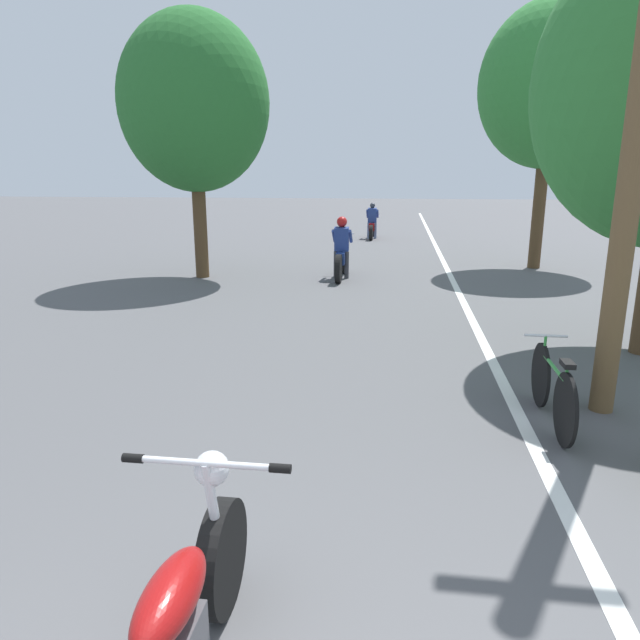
{
  "coord_description": "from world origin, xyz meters",
  "views": [
    {
      "loc": [
        0.77,
        -1.0,
        2.45
      ],
      "look_at": [
        -0.05,
        5.01,
        0.9
      ],
      "focal_mm": 32.0,
      "sensor_mm": 36.0,
      "label": 1
    }
  ],
  "objects_px": {
    "motorcycle_foreground": "(177,631)",
    "bicycle_parked": "(552,389)",
    "roadside_tree_left": "(194,104)",
    "motorcycle_rider_far": "(372,225)",
    "roadside_tree_right_far": "(550,86)",
    "motorcycle_rider_lead": "(342,255)"
  },
  "relations": [
    {
      "from": "motorcycle_rider_far",
      "to": "bicycle_parked",
      "type": "bearing_deg",
      "value": -81.27
    },
    {
      "from": "roadside_tree_right_far",
      "to": "motorcycle_rider_lead",
      "type": "bearing_deg",
      "value": -155.76
    },
    {
      "from": "roadside_tree_left",
      "to": "bicycle_parked",
      "type": "xyz_separation_m",
      "value": [
        6.33,
        -7.74,
        -3.65
      ]
    },
    {
      "from": "roadside_tree_right_far",
      "to": "bicycle_parked",
      "type": "distance_m",
      "value": 11.34
    },
    {
      "from": "motorcycle_foreground",
      "to": "motorcycle_rider_far",
      "type": "relative_size",
      "value": 1.02
    },
    {
      "from": "roadside_tree_right_far",
      "to": "motorcycle_foreground",
      "type": "distance_m",
      "value": 15.21
    },
    {
      "from": "bicycle_parked",
      "to": "motorcycle_rider_far",
      "type": "bearing_deg",
      "value": 98.73
    },
    {
      "from": "motorcycle_foreground",
      "to": "bicycle_parked",
      "type": "distance_m",
      "value": 4.36
    },
    {
      "from": "roadside_tree_left",
      "to": "motorcycle_foreground",
      "type": "bearing_deg",
      "value": -71.38
    },
    {
      "from": "roadside_tree_left",
      "to": "bicycle_parked",
      "type": "relative_size",
      "value": 3.65
    },
    {
      "from": "motorcycle_foreground",
      "to": "motorcycle_rider_far",
      "type": "xyz_separation_m",
      "value": [
        -0.1,
        20.62,
        0.08
      ]
    },
    {
      "from": "roadside_tree_left",
      "to": "motorcycle_rider_lead",
      "type": "relative_size",
      "value": 2.94
    },
    {
      "from": "motorcycle_rider_lead",
      "to": "motorcycle_rider_far",
      "type": "xyz_separation_m",
      "value": [
        0.31,
        8.98,
        -0.04
      ]
    },
    {
      "from": "roadside_tree_right_far",
      "to": "roadside_tree_left",
      "type": "xyz_separation_m",
      "value": [
        -8.4,
        -2.58,
        -0.58
      ]
    },
    {
      "from": "roadside_tree_right_far",
      "to": "motorcycle_foreground",
      "type": "xyz_separation_m",
      "value": [
        -4.59,
        -13.88,
        -4.17
      ]
    },
    {
      "from": "roadside_tree_right_far",
      "to": "motorcycle_rider_far",
      "type": "distance_m",
      "value": 9.17
    },
    {
      "from": "roadside_tree_left",
      "to": "motorcycle_foreground",
      "type": "relative_size",
      "value": 2.92
    },
    {
      "from": "motorcycle_foreground",
      "to": "motorcycle_rider_lead",
      "type": "distance_m",
      "value": 11.64
    },
    {
      "from": "roadside_tree_left",
      "to": "motorcycle_rider_lead",
      "type": "distance_m",
      "value": 4.86
    },
    {
      "from": "roadside_tree_right_far",
      "to": "motorcycle_rider_lead",
      "type": "relative_size",
      "value": 3.25
    },
    {
      "from": "motorcycle_foreground",
      "to": "bicycle_parked",
      "type": "xyz_separation_m",
      "value": [
        2.52,
        3.56,
        -0.06
      ]
    },
    {
      "from": "motorcycle_foreground",
      "to": "bicycle_parked",
      "type": "relative_size",
      "value": 1.25
    }
  ]
}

